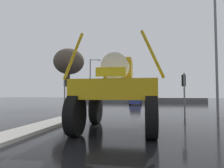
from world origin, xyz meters
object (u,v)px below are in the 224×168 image
object	(u,v)px
traffic_signal_near_left	(66,86)
bare_tree_left	(69,62)
oversize_sprayer	(118,91)
traffic_signal_near_right	(184,85)
sedan_ahead	(135,100)
streetlight_near_right	(218,48)
traffic_signal_far_left	(147,85)
streetlight_far_left	(91,79)

from	to	relation	value
traffic_signal_near_left	bare_tree_left	world-z (taller)	bare_tree_left
oversize_sprayer	traffic_signal_near_right	size ratio (longest dim) A/B	1.65
sedan_ahead	streetlight_near_right	distance (m)	17.71
oversize_sprayer	sedan_ahead	world-z (taller)	oversize_sprayer
traffic_signal_far_left	streetlight_near_right	bearing A→B (deg)	-69.04
traffic_signal_far_left	bare_tree_left	size ratio (longest dim) A/B	0.54
traffic_signal_near_right	traffic_signal_far_left	bearing A→B (deg)	99.67
streetlight_near_right	sedan_ahead	bearing A→B (deg)	114.97
streetlight_far_left	oversize_sprayer	bearing A→B (deg)	-70.05
traffic_signal_near_right	streetlight_far_left	size ratio (longest dim) A/B	0.43
traffic_signal_near_left	streetlight_near_right	world-z (taller)	streetlight_near_right
oversize_sprayer	sedan_ahead	size ratio (longest dim) A/B	1.28
oversize_sprayer	traffic_signal_near_right	xyz separation A→B (m)	(4.03, 5.14, 0.48)
sedan_ahead	bare_tree_left	world-z (taller)	bare_tree_left
sedan_ahead	traffic_signal_far_left	bearing A→B (deg)	-130.42
streetlight_near_right	bare_tree_left	bearing A→B (deg)	152.00
sedan_ahead	bare_tree_left	distance (m)	12.27
sedan_ahead	traffic_signal_near_right	xyz separation A→B (m)	(4.46, -16.71, 1.62)
traffic_signal_near_left	bare_tree_left	size ratio (longest dim) A/B	0.42
traffic_signal_near_left	traffic_signal_far_left	bearing A→B (deg)	66.85
traffic_signal_near_left	traffic_signal_near_right	bearing A→B (deg)	0.01
streetlight_far_left	bare_tree_left	bearing A→B (deg)	-99.75
sedan_ahead	traffic_signal_far_left	distance (m)	3.38
sedan_ahead	traffic_signal_near_right	world-z (taller)	traffic_signal_near_right
oversize_sprayer	streetlight_near_right	world-z (taller)	streetlight_near_right
traffic_signal_near_right	bare_tree_left	size ratio (longest dim) A/B	0.41
oversize_sprayer	streetlight_far_left	distance (m)	22.66
traffic_signal_near_left	streetlight_far_left	bearing A→B (deg)	99.41
oversize_sprayer	traffic_signal_far_left	size ratio (longest dim) A/B	1.26
sedan_ahead	streetlight_near_right	world-z (taller)	streetlight_near_right
sedan_ahead	traffic_signal_far_left	xyz separation A→B (m)	(1.88, -1.56, 2.34)
traffic_signal_near_right	streetlight_far_left	xyz separation A→B (m)	(-11.72, 16.04, 1.85)
oversize_sprayer	traffic_signal_far_left	xyz separation A→B (m)	(1.45, 20.29, 1.20)
traffic_signal_near_left	traffic_signal_far_left	size ratio (longest dim) A/B	0.78
traffic_signal_near_left	streetlight_near_right	xyz separation A→B (m)	(11.83, 1.18, 2.82)
traffic_signal_near_left	streetlight_far_left	xyz separation A→B (m)	(-2.66, 16.04, 1.81)
sedan_ahead	traffic_signal_near_left	bearing A→B (deg)	163.88
traffic_signal_near_right	streetlight_far_left	bearing A→B (deg)	126.15
traffic_signal_far_left	traffic_signal_near_right	bearing A→B (deg)	-80.33
traffic_signal_near_right	streetlight_near_right	bearing A→B (deg)	23.03
traffic_signal_near_right	traffic_signal_near_left	bearing A→B (deg)	-179.99
traffic_signal_near_right	bare_tree_left	xyz separation A→B (m)	(-12.85, 9.48, 3.66)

